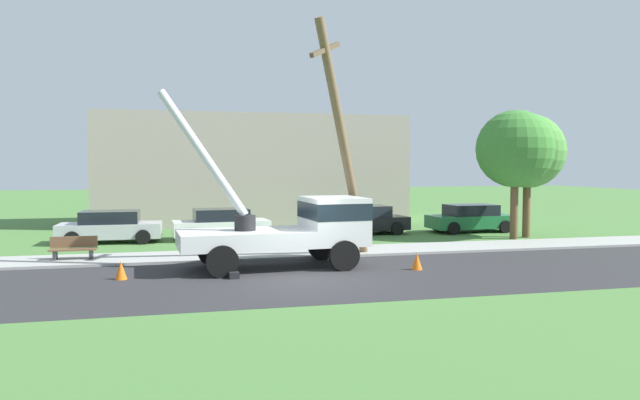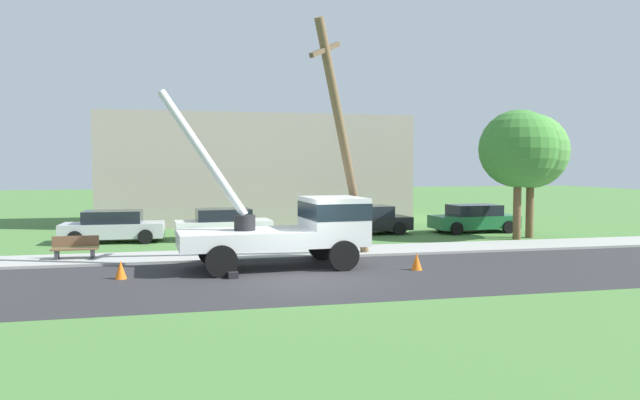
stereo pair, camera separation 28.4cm
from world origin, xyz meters
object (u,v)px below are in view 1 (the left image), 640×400
traffic_cone_ahead (417,261)px  parked_sedan_black (363,220)px  roadside_tree_far (528,152)px  parked_sedan_green (471,218)px  park_bench (73,249)px  parked_sedan_silver (110,227)px  parked_sedan_white (221,224)px  utility_truck (297,225)px  traffic_cone_behind (121,270)px  leaning_utility_pole (343,140)px  roadside_tree_near (515,149)px

traffic_cone_ahead → parked_sedan_black: size_ratio=0.12×
parked_sedan_black → roadside_tree_far: roadside_tree_far is taller
parked_sedan_green → park_bench: bearing=-163.9°
parked_sedan_silver → parked_sedan_white: (4.89, 0.10, 0.00)m
traffic_cone_ahead → park_bench: park_bench is taller
utility_truck → parked_sedan_white: bearing=103.4°
parked_sedan_white → traffic_cone_behind: bearing=-111.7°
traffic_cone_ahead → parked_sedan_black: (1.40, 10.15, 0.43)m
traffic_cone_ahead → traffic_cone_behind: same height
leaning_utility_pole → parked_sedan_silver: bearing=140.9°
utility_truck → leaning_utility_pole: (1.88, 1.01, 2.93)m
parked_sedan_white → roadside_tree_far: (14.24, -2.72, 3.38)m
traffic_cone_behind → parked_sedan_silver: size_ratio=0.13×
park_bench → traffic_cone_behind: bearing=-63.2°
leaning_utility_pole → roadside_tree_near: leaning_utility_pole is taller
park_bench → parked_sedan_green: bearing=16.1°
traffic_cone_ahead → parked_sedan_silver: (-10.57, 9.63, 0.43)m
traffic_cone_ahead → parked_sedan_black: bearing=82.1°
parked_sedan_green → park_bench: 19.13m
utility_truck → roadside_tree_far: size_ratio=1.18×
utility_truck → roadside_tree_near: 12.73m
roadside_tree_far → parked_sedan_silver: bearing=172.2°
utility_truck → leaning_utility_pole: size_ratio=0.81×
traffic_cone_ahead → traffic_cone_behind: (-9.34, 0.54, 0.00)m
roadside_tree_near → leaning_utility_pole: bearing=-156.9°
parked_sedan_black → roadside_tree_far: bearing=-23.7°
utility_truck → roadside_tree_far: (12.28, 5.49, 2.69)m
traffic_cone_ahead → leaning_utility_pole: bearing=126.1°
traffic_cone_behind → traffic_cone_ahead: bearing=-3.3°
parked_sedan_white → roadside_tree_far: roadside_tree_far is taller
parked_sedan_green → park_bench: size_ratio=2.78×
leaning_utility_pole → parked_sedan_white: (-3.84, 7.20, -3.63)m
park_bench → roadside_tree_near: bearing=6.5°
roadside_tree_near → utility_truck: bearing=-156.0°
traffic_cone_ahead → roadside_tree_far: roadside_tree_far is taller
traffic_cone_behind → parked_sedan_green: (16.43, 9.18, 0.43)m
park_bench → traffic_cone_ahead: bearing=-21.3°
roadside_tree_near → parked_sedan_silver: bearing=170.4°
traffic_cone_behind → park_bench: size_ratio=0.35×
leaning_utility_pole → park_bench: (-9.45, 1.87, -3.88)m
parked_sedan_black → roadside_tree_near: 7.98m
traffic_cone_ahead → roadside_tree_far: bearing=39.3°
parked_sedan_white → parked_sedan_black: bearing=3.4°
utility_truck → parked_sedan_silver: bearing=130.2°
utility_truck → parked_sedan_white: size_ratio=1.53×
parked_sedan_silver → roadside_tree_far: size_ratio=0.75×
traffic_cone_ahead → parked_sedan_white: bearing=120.3°
parked_sedan_silver → parked_sedan_green: bearing=0.3°
utility_truck → roadside_tree_near: size_ratio=1.15×
traffic_cone_behind → parked_sedan_white: parked_sedan_white is taller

